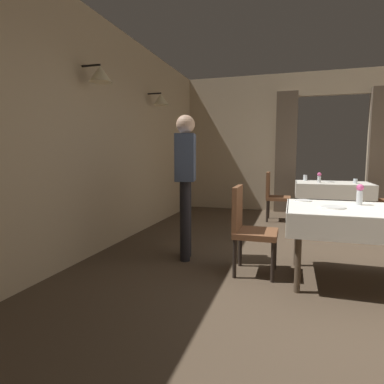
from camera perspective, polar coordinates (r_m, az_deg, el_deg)
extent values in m
plane|color=#4C3D2D|center=(3.67, 29.13, -14.39)|extent=(10.08, 10.08, 0.00)
cube|color=tan|center=(4.14, -18.99, 9.54)|extent=(0.12, 8.40, 3.00)
cylinder|color=black|center=(4.16, -17.27, 20.39)|extent=(0.24, 0.02, 0.02)
cone|color=beige|center=(4.07, -15.74, 19.30)|extent=(0.26, 0.26, 0.18)
cylinder|color=black|center=(5.71, -6.60, 16.75)|extent=(0.24, 0.02, 0.02)
cone|color=beige|center=(5.65, -5.43, 15.85)|extent=(0.26, 0.26, 0.18)
cube|color=tan|center=(7.65, 8.35, 8.30)|extent=(2.50, 0.12, 3.00)
cube|color=tan|center=(7.74, 23.62, 17.14)|extent=(1.40, 0.12, 0.50)
cube|color=brown|center=(7.42, 16.10, 6.62)|extent=(0.44, 0.14, 2.60)
cube|color=brown|center=(7.61, 30.17, 5.98)|extent=(0.44, 0.14, 2.60)
cylinder|color=#4C3D2D|center=(3.16, 18.09, -10.40)|extent=(0.06, 0.06, 0.71)
cylinder|color=#4C3D2D|center=(3.90, 17.91, -7.18)|extent=(0.06, 0.06, 0.71)
cube|color=#4C3D2D|center=(3.51, 27.39, -2.94)|extent=(1.28, 0.92, 0.03)
cube|color=silver|center=(3.51, 27.40, -2.62)|extent=(1.34, 0.98, 0.01)
cube|color=silver|center=(3.05, 28.93, -6.01)|extent=(1.34, 0.02, 0.22)
cube|color=silver|center=(4.00, 26.08, -3.03)|extent=(1.34, 0.02, 0.22)
cube|color=silver|center=(3.47, 16.33, -4.02)|extent=(0.02, 0.98, 0.22)
cylinder|color=#4C3D2D|center=(6.18, 18.68, -2.20)|extent=(0.06, 0.06, 0.71)
cylinder|color=#4C3D2D|center=(6.30, 28.46, -2.49)|extent=(0.06, 0.06, 0.71)
cylinder|color=#4C3D2D|center=(6.86, 18.53, -1.35)|extent=(0.06, 0.06, 0.71)
cylinder|color=#4C3D2D|center=(6.97, 27.36, -1.63)|extent=(0.06, 0.06, 0.71)
cube|color=#4C3D2D|center=(6.52, 23.43, 1.32)|extent=(1.23, 0.85, 0.03)
cube|color=silver|center=(6.51, 23.44, 1.49)|extent=(1.29, 0.91, 0.01)
cube|color=silver|center=(6.08, 23.85, -0.03)|extent=(1.29, 0.02, 0.26)
cube|color=silver|center=(6.98, 22.99, 0.79)|extent=(1.29, 0.02, 0.26)
cube|color=silver|center=(6.49, 17.72, 0.60)|extent=(0.02, 0.91, 0.26)
cube|color=silver|center=(6.63, 28.94, 0.21)|extent=(0.02, 0.91, 0.26)
cylinder|color=black|center=(3.74, 14.30, -9.94)|extent=(0.04, 0.04, 0.42)
cylinder|color=black|center=(3.38, 13.97, -11.73)|extent=(0.04, 0.04, 0.42)
cylinder|color=black|center=(3.78, 8.45, -9.65)|extent=(0.04, 0.04, 0.42)
cylinder|color=black|center=(3.42, 7.47, -11.38)|extent=(0.04, 0.04, 0.42)
cube|color=brown|center=(3.51, 11.12, -7.14)|extent=(0.44, 0.44, 0.06)
cube|color=brown|center=(3.49, 7.95, -2.90)|extent=(0.05, 0.42, 0.48)
cylinder|color=black|center=(6.62, 16.55, -2.83)|extent=(0.04, 0.04, 0.42)
cylinder|color=black|center=(6.25, 16.51, -3.38)|extent=(0.04, 0.04, 0.42)
cylinder|color=black|center=(6.64, 13.26, -2.71)|extent=(0.04, 0.04, 0.42)
cylinder|color=black|center=(6.26, 13.02, -3.26)|extent=(0.04, 0.04, 0.42)
cube|color=brown|center=(6.41, 14.89, -1.05)|extent=(0.44, 0.44, 0.06)
cube|color=brown|center=(6.39, 13.17, 1.28)|extent=(0.05, 0.42, 0.48)
cylinder|color=black|center=(6.53, 30.11, -3.59)|extent=(0.04, 0.04, 0.42)
cylinder|color=black|center=(6.89, 29.41, -3.05)|extent=(0.04, 0.04, 0.42)
cylinder|color=silver|center=(3.72, 27.28, -0.90)|extent=(0.06, 0.06, 0.15)
sphere|color=#D84C8C|center=(3.71, 27.36, 0.69)|extent=(0.07, 0.07, 0.07)
cylinder|color=white|center=(3.42, 23.53, -2.46)|extent=(0.22, 0.22, 0.01)
cylinder|color=white|center=(3.80, 18.90, -1.41)|extent=(0.18, 0.18, 0.01)
cylinder|color=silver|center=(6.35, 21.37, 2.07)|extent=(0.06, 0.06, 0.12)
sphere|color=#D84C8C|center=(6.34, 21.40, 2.90)|extent=(0.07, 0.07, 0.07)
cylinder|color=silver|center=(6.47, 26.69, 1.72)|extent=(0.07, 0.07, 0.08)
cylinder|color=white|center=(6.59, 22.78, 1.67)|extent=(0.21, 0.21, 0.01)
cylinder|color=silver|center=(6.79, 19.21, 2.37)|extent=(0.07, 0.07, 0.11)
cylinder|color=black|center=(4.03, -0.98, -4.67)|extent=(0.12, 0.12, 0.95)
cylinder|color=black|center=(3.85, -1.25, -5.19)|extent=(0.12, 0.12, 0.95)
cube|color=#3F4C66|center=(3.86, -1.14, 6.05)|extent=(0.29, 0.40, 0.55)
sphere|color=tan|center=(3.88, -1.15, 11.74)|extent=(0.22, 0.22, 0.22)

